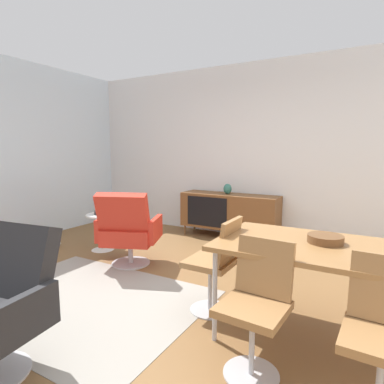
{
  "coord_description": "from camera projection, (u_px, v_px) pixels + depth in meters",
  "views": [
    {
      "loc": [
        1.62,
        -2.45,
        1.44
      ],
      "look_at": [
        -0.12,
        0.63,
        0.97
      ],
      "focal_mm": 29.91,
      "sensor_mm": 36.0,
      "label": 1
    }
  ],
  "objects": [
    {
      "name": "sideboard",
      "position": [
        229.0,
        211.0,
        5.2
      ],
      "size": [
        1.6,
        0.45,
        0.72
      ],
      "color": "brown",
      "rests_on": "ground_plane"
    },
    {
      "name": "area_rug",
      "position": [
        84.0,
        301.0,
        3.05
      ],
      "size": [
        2.2,
        1.7,
        0.01
      ],
      "primitive_type": "cube",
      "color": "gray",
      "rests_on": "ground_plane"
    },
    {
      "name": "lounge_chair_red",
      "position": [
        128.0,
        229.0,
        3.92
      ],
      "size": [
        0.86,
        0.83,
        0.95
      ],
      "color": "red",
      "rests_on": "ground_plane"
    },
    {
      "name": "ground_plane",
      "position": [
        171.0,
        299.0,
        3.09
      ],
      "size": [
        8.32,
        8.32,
        0.0
      ],
      "primitive_type": "plane",
      "color": "brown"
    },
    {
      "name": "dining_chair_front_left",
      "position": [
        257.0,
        302.0,
        2.04
      ],
      "size": [
        0.43,
        0.45,
        0.86
      ],
      "color": "#9E7042",
      "rests_on": "ground_plane"
    },
    {
      "name": "dining_chair_front_right",
      "position": [
        384.0,
        333.0,
        1.7
      ],
      "size": [
        0.42,
        0.44,
        0.86
      ],
      "color": "#9E7042",
      "rests_on": "ground_plane"
    },
    {
      "name": "side_table_round",
      "position": [
        102.0,
        228.0,
        4.58
      ],
      "size": [
        0.44,
        0.44,
        0.52
      ],
      "color": "white",
      "rests_on": "ground_plane"
    },
    {
      "name": "vase_cobalt",
      "position": [
        228.0,
        189.0,
        5.17
      ],
      "size": [
        0.13,
        0.13,
        0.17
      ],
      "color": "#337266",
      "rests_on": "sideboard"
    },
    {
      "name": "dining_table",
      "position": [
        328.0,
        252.0,
        2.33
      ],
      "size": [
        1.6,
        0.9,
        0.74
      ],
      "color": "olive",
      "rests_on": "ground_plane"
    },
    {
      "name": "fruit_bowl",
      "position": [
        102.0,
        212.0,
        4.55
      ],
      "size": [
        0.2,
        0.2,
        0.11
      ],
      "color": "#262628",
      "rests_on": "side_table_round"
    },
    {
      "name": "magazine_stack",
      "position": [
        44.0,
        243.0,
        4.67
      ],
      "size": [
        0.32,
        0.4,
        0.15
      ],
      "color": "silver",
      "rests_on": "ground_plane"
    },
    {
      "name": "wooden_bowl_on_table",
      "position": [
        325.0,
        239.0,
        2.4
      ],
      "size": [
        0.26,
        0.26,
        0.06
      ],
      "primitive_type": "cylinder",
      "color": "brown",
      "rests_on": "dining_table"
    },
    {
      "name": "dining_chair_near_window",
      "position": [
        217.0,
        261.0,
        2.79
      ],
      "size": [
        0.43,
        0.4,
        0.86
      ],
      "color": "#9E7042",
      "rests_on": "ground_plane"
    },
    {
      "name": "wall_back",
      "position": [
        258.0,
        152.0,
        5.15
      ],
      "size": [
        6.8,
        0.12,
        2.8
      ],
      "primitive_type": "cube",
      "color": "white",
      "rests_on": "ground_plane"
    }
  ]
}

